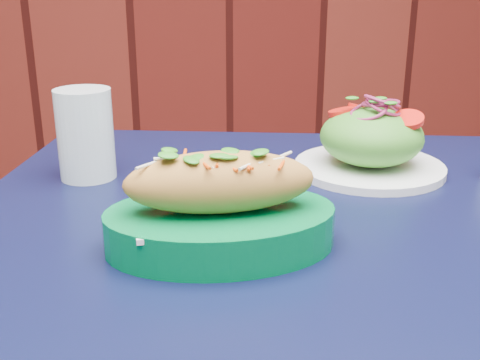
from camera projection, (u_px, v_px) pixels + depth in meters
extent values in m
cube|color=black|center=(269.00, 224.00, 0.77)|extent=(0.96, 0.96, 0.03)
cylinder|color=black|center=(108.00, 324.00, 1.23)|extent=(0.04, 0.04, 0.72)
cylinder|color=black|center=(437.00, 336.00, 1.18)|extent=(0.04, 0.04, 0.72)
cube|color=white|center=(220.00, 213.00, 0.66)|extent=(0.20, 0.13, 0.01)
ellipsoid|color=#C1853D|center=(220.00, 182.00, 0.65)|extent=(0.21, 0.08, 0.07)
cylinder|color=white|center=(369.00, 167.00, 0.92)|extent=(0.23, 0.23, 0.01)
ellipsoid|color=#4C992D|center=(371.00, 137.00, 0.91)|extent=(0.16, 0.16, 0.09)
cylinder|color=red|center=(408.00, 116.00, 0.87)|extent=(0.05, 0.05, 0.01)
cylinder|color=red|center=(343.00, 109.00, 0.92)|extent=(0.05, 0.05, 0.01)
cylinder|color=red|center=(362.00, 106.00, 0.94)|extent=(0.05, 0.05, 0.01)
torus|color=#911F4F|center=(374.00, 106.00, 0.89)|extent=(0.06, 0.06, 0.01)
torus|color=#911F4F|center=(374.00, 103.00, 0.89)|extent=(0.06, 0.06, 0.01)
torus|color=#911F4F|center=(374.00, 100.00, 0.89)|extent=(0.06, 0.06, 0.01)
torus|color=#911F4F|center=(374.00, 98.00, 0.89)|extent=(0.06, 0.06, 0.01)
cylinder|color=silver|center=(85.00, 134.00, 0.88)|extent=(0.08, 0.08, 0.13)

